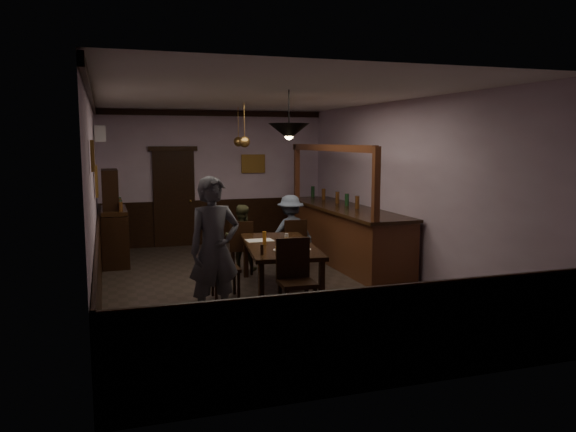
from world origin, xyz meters
name	(u,v)px	position (x,y,z in m)	size (l,w,h in m)	color
room	(262,193)	(0.00, 0.00, 1.50)	(5.01, 8.01, 3.01)	#2D2621
dining_table	(280,248)	(0.17, -0.40, 0.69)	(1.30, 2.32, 0.75)	black
chair_far_left	(242,245)	(-0.10, 0.93, 0.52)	(0.51, 0.51, 0.95)	black
chair_far_right	(294,243)	(0.81, 0.80, 0.52)	(0.41, 0.41, 0.95)	black
chair_near	(295,275)	(-0.02, -1.70, 0.58)	(0.48, 0.48, 1.05)	black
chair_side	(220,264)	(-0.77, -0.47, 0.52)	(0.42, 0.42, 0.95)	black
person_standing	(214,250)	(-1.04, -1.49, 0.94)	(0.68, 0.45, 1.88)	#575A63
person_seated_left	(241,238)	(-0.05, 1.20, 0.60)	(0.58, 0.45, 1.19)	#45462A
person_seated_right	(290,232)	(0.84, 1.07, 0.67)	(0.87, 0.50, 1.35)	#4D596E
newspaper_left	(260,240)	(-0.04, -0.01, 0.75)	(0.42, 0.30, 0.01)	silver
newspaper_right	(294,240)	(0.49, -0.15, 0.75)	(0.42, 0.30, 0.01)	silver
napkin	(281,247)	(0.11, -0.67, 0.75)	(0.15, 0.15, 0.00)	#FFDE5D
saucer	(306,249)	(0.40, -0.95, 0.76)	(0.15, 0.15, 0.01)	white
coffee_cup	(306,246)	(0.41, -0.95, 0.80)	(0.08, 0.08, 0.07)	white
pastry_plate	(281,250)	(0.03, -0.89, 0.76)	(0.22, 0.22, 0.01)	white
pastry_ring_a	(280,249)	(0.00, -0.95, 0.79)	(0.13, 0.13, 0.04)	#C68C47
pastry_ring_b	(286,248)	(0.12, -0.90, 0.79)	(0.13, 0.13, 0.04)	#C68C47
soda_can	(286,242)	(0.23, -0.55, 0.81)	(0.07, 0.07, 0.12)	orange
beer_glass	(264,238)	(-0.06, -0.36, 0.85)	(0.06, 0.06, 0.20)	#BF721E
water_glass	(286,238)	(0.30, -0.34, 0.82)	(0.06, 0.06, 0.15)	silver
pepper_mill	(262,250)	(-0.30, -1.09, 0.82)	(0.04, 0.04, 0.14)	black
sideboard	(114,226)	(-2.21, 2.53, 0.72)	(0.48, 1.35, 1.79)	black
bar_counter	(345,233)	(1.99, 1.23, 0.57)	(0.93, 4.01, 2.25)	#4D2714
door_back	(174,199)	(-0.90, 3.95, 1.05)	(0.90, 0.06, 2.10)	black
ac_unit	(100,134)	(-2.38, 2.90, 2.45)	(0.20, 0.85, 0.30)	white
picture_left_small	(93,156)	(-2.46, -1.60, 2.15)	(0.04, 0.28, 0.36)	olive
picture_left_large	(96,181)	(-2.46, 0.80, 1.70)	(0.04, 0.62, 0.48)	olive
picture_back	(253,164)	(0.90, 3.96, 1.80)	(0.55, 0.04, 0.42)	olive
pendant_iron	(289,132)	(0.06, -1.19, 2.44)	(0.56, 0.56, 0.67)	black
pendant_brass_mid	(244,142)	(0.10, 1.50, 2.30)	(0.20, 0.20, 0.81)	#BF8C3F
pendant_brass_far	(238,142)	(0.30, 2.84, 2.30)	(0.20, 0.20, 0.81)	#BF8C3F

